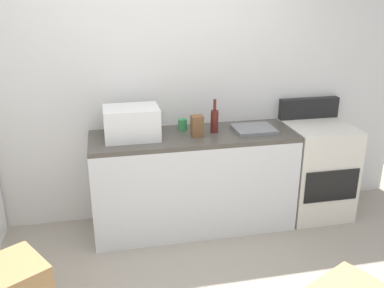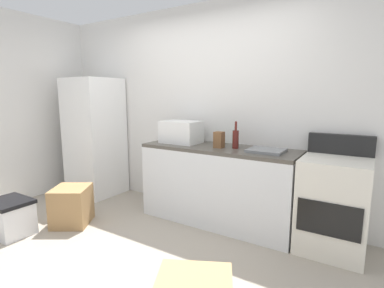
# 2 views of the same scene
# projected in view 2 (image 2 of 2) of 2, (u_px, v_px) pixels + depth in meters

# --- Properties ---
(ground_plane) EXTENTS (6.00, 6.00, 0.00)m
(ground_plane) POSITION_uv_depth(u_px,v_px,m) (128.00, 261.00, 2.65)
(ground_plane) COLOR #9E9384
(wall_back) EXTENTS (5.00, 0.10, 2.60)m
(wall_back) POSITION_uv_depth(u_px,v_px,m) (211.00, 110.00, 3.73)
(wall_back) COLOR silver
(wall_back) RESTS_ON ground_plane
(kitchen_counter) EXTENTS (1.80, 0.60, 0.90)m
(kitchen_counter) POSITION_uv_depth(u_px,v_px,m) (218.00, 185.00, 3.42)
(kitchen_counter) COLOR silver
(kitchen_counter) RESTS_ON ground_plane
(refrigerator) EXTENTS (0.68, 0.66, 1.73)m
(refrigerator) POSITION_uv_depth(u_px,v_px,m) (95.00, 137.00, 4.39)
(refrigerator) COLOR white
(refrigerator) RESTS_ON ground_plane
(stove_oven) EXTENTS (0.60, 0.61, 1.10)m
(stove_oven) POSITION_uv_depth(u_px,v_px,m) (333.00, 203.00, 2.79)
(stove_oven) COLOR silver
(stove_oven) RESTS_ON ground_plane
(microwave) EXTENTS (0.46, 0.34, 0.27)m
(microwave) POSITION_uv_depth(u_px,v_px,m) (181.00, 132.00, 3.61)
(microwave) COLOR white
(microwave) RESTS_ON kitchen_counter
(sink_basin) EXTENTS (0.36, 0.32, 0.03)m
(sink_basin) POSITION_uv_depth(u_px,v_px,m) (266.00, 151.00, 3.04)
(sink_basin) COLOR slate
(sink_basin) RESTS_ON kitchen_counter
(wine_bottle) EXTENTS (0.07, 0.07, 0.30)m
(wine_bottle) POSITION_uv_depth(u_px,v_px,m) (236.00, 139.00, 3.24)
(wine_bottle) COLOR #591E19
(wine_bottle) RESTS_ON kitchen_counter
(coffee_mug) EXTENTS (0.08, 0.08, 0.10)m
(coffee_mug) POSITION_uv_depth(u_px,v_px,m) (219.00, 140.00, 3.49)
(coffee_mug) COLOR #338C4C
(coffee_mug) RESTS_ON kitchen_counter
(knife_block) EXTENTS (0.10, 0.10, 0.18)m
(knife_block) POSITION_uv_depth(u_px,v_px,m) (219.00, 140.00, 3.28)
(knife_block) COLOR brown
(knife_block) RESTS_ON kitchen_counter
(cardboard_box_large) EXTENTS (0.54, 0.55, 0.44)m
(cardboard_box_large) POSITION_uv_depth(u_px,v_px,m) (72.00, 206.00, 3.39)
(cardboard_box_large) COLOR #A37A4C
(cardboard_box_large) RESTS_ON ground_plane
(storage_bin) EXTENTS (0.46, 0.36, 0.38)m
(storage_bin) POSITION_uv_depth(u_px,v_px,m) (10.00, 217.00, 3.14)
(storage_bin) COLOR silver
(storage_bin) RESTS_ON ground_plane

